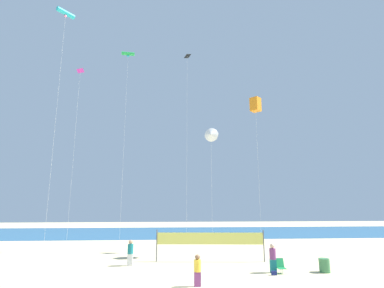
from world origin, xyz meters
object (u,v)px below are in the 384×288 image
(beachgoer_teal_shirt, at_px, (130,252))
(beach_handbag, at_px, (274,273))
(kite_white_delta, at_px, (211,134))
(volleyball_net, at_px, (210,240))
(kite_cyan_tube, at_px, (66,14))
(kite_magenta_diamond, at_px, (80,73))
(kite_black_diamond, at_px, (187,59))
(beachgoer_mustard_shirt, at_px, (197,269))
(beachgoer_plum_shirt, at_px, (273,257))
(kite_green_tube, at_px, (128,55))
(kite_orange_box, at_px, (255,105))
(folding_beach_chair, at_px, (281,265))
(trash_barrel, at_px, (324,265))

(beachgoer_teal_shirt, relative_size, beach_handbag, 5.65)
(kite_white_delta, bearing_deg, beach_handbag, -75.06)
(volleyball_net, relative_size, kite_cyan_tube, 0.42)
(kite_magenta_diamond, bearing_deg, kite_cyan_tube, -83.18)
(volleyball_net, height_order, kite_black_diamond, kite_black_diamond)
(kite_white_delta, bearing_deg, kite_magenta_diamond, 175.38)
(beach_handbag, bearing_deg, beachgoer_mustard_shirt, -155.95)
(beach_handbag, height_order, kite_magenta_diamond, kite_magenta_diamond)
(beachgoer_plum_shirt, relative_size, kite_green_tube, 0.08)
(beachgoer_teal_shirt, relative_size, beachgoer_plum_shirt, 0.99)
(kite_green_tube, distance_m, kite_black_diamond, 6.98)
(kite_orange_box, height_order, kite_magenta_diamond, kite_magenta_diamond)
(folding_beach_chair, distance_m, volleyball_net, 5.96)
(trash_barrel, height_order, beach_handbag, trash_barrel)
(beach_handbag, distance_m, kite_magenta_diamond, 26.64)
(kite_white_delta, relative_size, kite_magenta_diamond, 0.65)
(kite_green_tube, bearing_deg, kite_white_delta, -17.08)
(volleyball_net, bearing_deg, beachgoer_teal_shirt, -169.50)
(volleyball_net, xyz_separation_m, kite_orange_box, (4.89, 2.48, 12.15))
(beachgoer_plum_shirt, bearing_deg, beachgoer_mustard_shirt, 13.58)
(volleyball_net, distance_m, kite_black_diamond, 19.69)
(kite_orange_box, xyz_separation_m, kite_black_diamond, (-6.46, 3.68, 6.48))
(beachgoer_mustard_shirt, bearing_deg, beachgoer_teal_shirt, -171.69)
(kite_magenta_diamond, bearing_deg, folding_beach_chair, -30.76)
(beachgoer_plum_shirt, xyz_separation_m, beach_handbag, (-0.21, -0.69, -0.84))
(kite_orange_box, bearing_deg, volleyball_net, -153.09)
(beachgoer_teal_shirt, bearing_deg, trash_barrel, -172.34)
(beachgoer_plum_shirt, height_order, beach_handbag, beachgoer_plum_shirt)
(kite_white_delta, distance_m, kite_orange_box, 5.29)
(trash_barrel, xyz_separation_m, kite_white_delta, (-6.18, 9.07, 10.92))
(folding_beach_chair, bearing_deg, beach_handbag, -124.27)
(beachgoer_mustard_shirt, height_order, kite_black_diamond, kite_black_diamond)
(beachgoer_teal_shirt, relative_size, volleyball_net, 0.21)
(volleyball_net, relative_size, kite_white_delta, 0.70)
(folding_beach_chair, distance_m, beach_handbag, 0.93)
(volleyball_net, bearing_deg, beachgoer_plum_shirt, -48.11)
(kite_orange_box, relative_size, kite_black_diamond, 0.69)
(beachgoer_plum_shirt, distance_m, trash_barrel, 3.45)
(beach_handbag, bearing_deg, folding_beach_chair, 40.06)
(beachgoer_mustard_shirt, height_order, kite_orange_box, kite_orange_box)
(kite_magenta_diamond, bearing_deg, kite_orange_box, -11.14)
(beachgoer_mustard_shirt, distance_m, beach_handbag, 5.58)
(beach_handbag, bearing_deg, kite_green_tube, 133.32)
(beachgoer_plum_shirt, height_order, kite_white_delta, kite_white_delta)
(folding_beach_chair, relative_size, kite_white_delta, 0.07)
(kite_green_tube, bearing_deg, trash_barrel, -37.77)
(kite_black_diamond, bearing_deg, volleyball_net, -75.69)
(volleyball_net, relative_size, kite_orange_box, 0.59)
(volleyball_net, bearing_deg, beachgoer_mustard_shirt, -103.09)
(beachgoer_plum_shirt, height_order, folding_beach_chair, beachgoer_plum_shirt)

